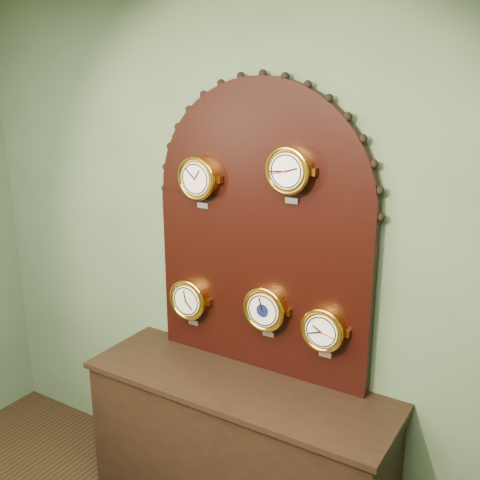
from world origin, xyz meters
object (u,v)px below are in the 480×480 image
Objects in this scene: roman_clock at (198,178)px; arabic_clock at (289,170)px; shop_counter at (238,454)px; barometer at (266,309)px; tide_clock at (324,329)px; display_board at (261,221)px; hygrometer at (189,299)px.

arabic_clock is (0.51, 0.00, 0.09)m from roman_clock.
shop_counter is 5.80× the size of arabic_clock.
barometer reaches higher than tide_clock.
shop_counter is at bearing -158.49° from tide_clock.
display_board is 5.59× the size of tide_clock.
barometer reaches higher than shop_counter.
shop_counter is 1.47m from roman_clock.
shop_counter is at bearing -20.51° from hygrometer.
display_board is at bearing 90.00° from shop_counter.
arabic_clock is at bearing 0.00° from roman_clock.
display_board is 0.34m from arabic_clock.
tide_clock is at bearing -9.69° from display_board.
shop_counter is 0.86m from hygrometer.
tide_clock is at bearing 0.01° from roman_clock.
roman_clock is (-0.33, 0.15, 1.42)m from shop_counter.
shop_counter is at bearing -114.49° from barometer.
arabic_clock is at bearing 39.87° from shop_counter.
hygrometer is at bearing -179.98° from arabic_clock.
tide_clock is (0.39, 0.15, 0.76)m from shop_counter.
arabic_clock reaches higher than hygrometer.
display_board is 5.33× the size of barometer.
arabic_clock is 0.72m from barometer.
roman_clock is 0.69m from hygrometer.
barometer is at bearing 65.51° from shop_counter.
barometer is at bearing -0.05° from roman_clock.
display_board reaches higher than roman_clock.
roman_clock reaches higher than hygrometer.
shop_counter is 0.87m from tide_clock.
barometer is (0.40, -0.00, -0.63)m from roman_clock.
barometer is (0.48, -0.00, 0.05)m from hygrometer.
shop_counter is 1.25m from display_board.
roman_clock is at bearing 179.95° from barometer.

